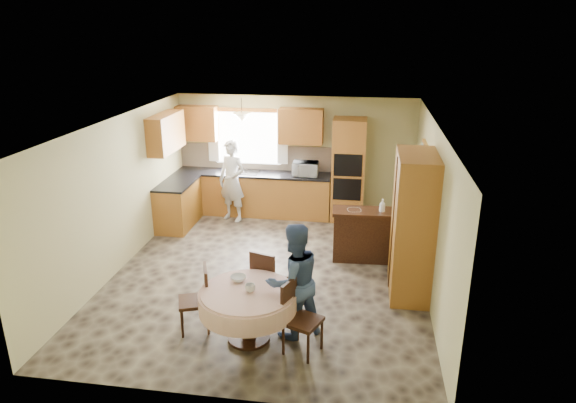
% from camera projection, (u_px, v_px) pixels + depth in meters
% --- Properties ---
extents(floor, '(5.00, 6.00, 0.01)m').
position_uv_depth(floor, '(269.00, 273.00, 8.48)').
color(floor, '#70644E').
rests_on(floor, ground).
extents(ceiling, '(5.00, 6.00, 0.01)m').
position_uv_depth(ceiling, '(267.00, 123.00, 7.64)').
color(ceiling, white).
rests_on(ceiling, wall_back).
extents(wall_back, '(5.00, 0.02, 2.50)m').
position_uv_depth(wall_back, '(295.00, 155.00, 10.86)').
color(wall_back, tan).
rests_on(wall_back, floor).
extents(wall_front, '(5.00, 0.02, 2.50)m').
position_uv_depth(wall_front, '(213.00, 298.00, 5.26)').
color(wall_front, tan).
rests_on(wall_front, floor).
extents(wall_left, '(0.02, 6.00, 2.50)m').
position_uv_depth(wall_left, '(119.00, 194.00, 8.42)').
color(wall_left, tan).
rests_on(wall_left, floor).
extents(wall_right, '(0.02, 6.00, 2.50)m').
position_uv_depth(wall_right, '(431.00, 210.00, 7.70)').
color(wall_right, tan).
rests_on(wall_right, floor).
extents(window, '(1.40, 0.03, 1.10)m').
position_uv_depth(window, '(248.00, 138.00, 10.87)').
color(window, white).
rests_on(window, wall_back).
extents(curtain_left, '(0.22, 0.02, 1.15)m').
position_uv_depth(curtain_left, '(213.00, 135.00, 10.91)').
color(curtain_left, white).
rests_on(curtain_left, wall_back).
extents(curtain_right, '(0.22, 0.02, 1.15)m').
position_uv_depth(curtain_right, '(282.00, 137.00, 10.69)').
color(curtain_right, white).
rests_on(curtain_right, wall_back).
extents(base_cab_back, '(3.30, 0.60, 0.88)m').
position_uv_depth(base_cab_back, '(253.00, 194.00, 10.97)').
color(base_cab_back, '#CA7B35').
rests_on(base_cab_back, floor).
extents(counter_back, '(3.30, 0.64, 0.04)m').
position_uv_depth(counter_back, '(253.00, 174.00, 10.82)').
color(counter_back, black).
rests_on(counter_back, base_cab_back).
extents(base_cab_left, '(0.60, 1.20, 0.88)m').
position_uv_depth(base_cab_left, '(178.00, 205.00, 10.32)').
color(base_cab_left, '#CA7B35').
rests_on(base_cab_left, floor).
extents(counter_left, '(0.64, 1.20, 0.04)m').
position_uv_depth(counter_left, '(177.00, 183.00, 10.17)').
color(counter_left, black).
rests_on(counter_left, base_cab_left).
extents(backsplash, '(3.30, 0.02, 0.55)m').
position_uv_depth(backsplash, '(255.00, 157.00, 10.99)').
color(backsplash, '#CEB091').
rests_on(backsplash, wall_back).
extents(wall_cab_left, '(0.85, 0.33, 0.72)m').
position_uv_depth(wall_cab_left, '(197.00, 123.00, 10.78)').
color(wall_cab_left, '#AE6D2B').
rests_on(wall_cab_left, wall_back).
extents(wall_cab_right, '(0.90, 0.33, 0.72)m').
position_uv_depth(wall_cab_right, '(301.00, 126.00, 10.46)').
color(wall_cab_right, '#AE6D2B').
rests_on(wall_cab_right, wall_back).
extents(wall_cab_side, '(0.33, 1.20, 0.72)m').
position_uv_depth(wall_cab_side, '(166.00, 133.00, 9.85)').
color(wall_cab_side, '#AE6D2B').
rests_on(wall_cab_side, wall_left).
extents(oven_tower, '(0.66, 0.62, 2.12)m').
position_uv_depth(oven_tower, '(348.00, 170.00, 10.47)').
color(oven_tower, '#CA7B35').
rests_on(oven_tower, floor).
extents(oven_upper, '(0.56, 0.01, 0.45)m').
position_uv_depth(oven_upper, '(348.00, 165.00, 10.11)').
color(oven_upper, black).
rests_on(oven_upper, oven_tower).
extents(oven_lower, '(0.56, 0.01, 0.45)m').
position_uv_depth(oven_lower, '(347.00, 189.00, 10.28)').
color(oven_lower, black).
rests_on(oven_lower, oven_tower).
extents(pendant, '(0.36, 0.36, 0.18)m').
position_uv_depth(pendant, '(242.00, 117.00, 10.24)').
color(pendant, beige).
rests_on(pendant, ceiling).
extents(sideboard, '(1.21, 0.54, 0.85)m').
position_uv_depth(sideboard, '(366.00, 236.00, 8.86)').
color(sideboard, '#3E2211').
rests_on(sideboard, floor).
extents(space_heater, '(0.46, 0.39, 0.53)m').
position_uv_depth(space_heater, '(368.00, 245.00, 8.90)').
color(space_heater, black).
rests_on(space_heater, floor).
extents(cupboard, '(0.57, 1.14, 2.17)m').
position_uv_depth(cupboard, '(413.00, 226.00, 7.56)').
color(cupboard, '#CA7B35').
rests_on(cupboard, floor).
extents(dining_table, '(1.26, 1.26, 0.71)m').
position_uv_depth(dining_table, '(248.00, 302.00, 6.54)').
color(dining_table, '#3E2211').
rests_on(dining_table, floor).
extents(chair_left, '(0.50, 0.50, 0.90)m').
position_uv_depth(chair_left, '(199.00, 296.00, 6.79)').
color(chair_left, '#3E2211').
rests_on(chair_left, floor).
extents(chair_back, '(0.51, 0.51, 0.94)m').
position_uv_depth(chair_back, '(266.00, 278.00, 7.22)').
color(chair_back, '#3E2211').
rests_on(chair_back, floor).
extents(chair_right, '(0.54, 0.54, 0.95)m').
position_uv_depth(chair_right, '(298.00, 313.00, 6.34)').
color(chair_right, '#3E2211').
rests_on(chair_right, floor).
extents(framed_picture, '(0.06, 0.55, 0.46)m').
position_uv_depth(framed_picture, '(424.00, 155.00, 8.76)').
color(framed_picture, gold).
rests_on(framed_picture, wall_right).
extents(microwave, '(0.53, 0.37, 0.29)m').
position_uv_depth(microwave, '(305.00, 169.00, 10.55)').
color(microwave, silver).
rests_on(microwave, counter_back).
extents(person_sink, '(0.73, 0.61, 1.69)m').
position_uv_depth(person_sink, '(232.00, 181.00, 10.51)').
color(person_sink, silver).
rests_on(person_sink, floor).
extents(person_dining, '(0.97, 0.93, 1.57)m').
position_uv_depth(person_dining, '(294.00, 281.00, 6.59)').
color(person_dining, '#394E7C').
rests_on(person_dining, floor).
extents(bowl_sideboard, '(0.27, 0.27, 0.06)m').
position_uv_depth(bowl_sideboard, '(354.00, 211.00, 8.74)').
color(bowl_sideboard, '#B2B2B2').
rests_on(bowl_sideboard, sideboard).
extents(bottle_sideboard, '(0.13, 0.13, 0.27)m').
position_uv_depth(bottle_sideboard, '(382.00, 207.00, 8.64)').
color(bottle_sideboard, silver).
rests_on(bottle_sideboard, sideboard).
extents(cup_table, '(0.16, 0.16, 0.10)m').
position_uv_depth(cup_table, '(250.00, 288.00, 6.45)').
color(cup_table, '#B2B2B2').
rests_on(cup_table, dining_table).
extents(bowl_table, '(0.24, 0.24, 0.06)m').
position_uv_depth(bowl_table, '(238.00, 278.00, 6.73)').
color(bowl_table, '#B2B2B2').
rests_on(bowl_table, dining_table).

